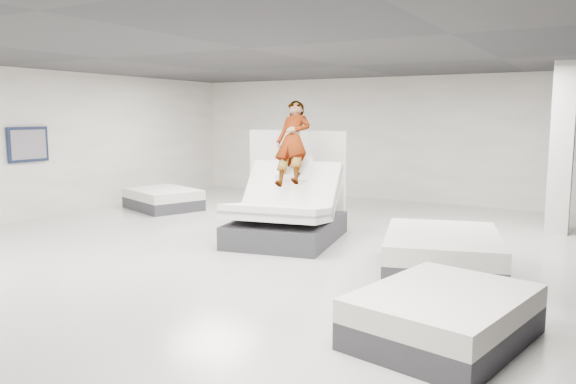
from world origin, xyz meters
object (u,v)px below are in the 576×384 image
object	(u,v)px
wall_poster	(28,144)
remote	(298,175)
flat_bed_left_far	(163,199)
column	(562,149)
person	(292,161)
divider_panel	(296,177)
flat_bed_right_near	(444,316)
hero_bed	(286,217)
flat_bed_right_far	(442,253)

from	to	relation	value
wall_poster	remote	bearing A→B (deg)	8.41
flat_bed_left_far	column	xyz separation A→B (m)	(8.36, 1.64, 1.36)
remote	flat_bed_left_far	distance (m)	4.80
flat_bed_left_far	wall_poster	distance (m)	3.15
person	divider_panel	distance (m)	1.39
divider_panel	flat_bed_right_near	xyz separation A→B (m)	(4.21, -4.59, -0.70)
flat_bed_left_far	wall_poster	world-z (taller)	wall_poster
divider_panel	column	xyz separation A→B (m)	(4.75, 1.62, 0.65)
person	wall_poster	bearing A→B (deg)	-179.35
person	flat_bed_right_near	world-z (taller)	person
column	divider_panel	bearing A→B (deg)	-161.15
column	remote	bearing A→B (deg)	-141.38
person	column	distance (m)	5.03
hero_bed	remote	bearing A→B (deg)	9.49
person	column	world-z (taller)	column
hero_bed	remote	distance (m)	0.78
hero_bed	column	xyz separation A→B (m)	(4.11, 3.14, 1.17)
person	column	bearing A→B (deg)	22.86
person	flat_bed_right_far	xyz separation A→B (m)	(2.99, -0.98, -1.12)
flat_bed_right_far	flat_bed_right_near	bearing A→B (deg)	-74.99
wall_poster	flat_bed_right_near	bearing A→B (deg)	-13.22
wall_poster	flat_bed_right_far	bearing A→B (deg)	1.39
person	wall_poster	world-z (taller)	person
person	remote	bearing A→B (deg)	-57.85
flat_bed_left_far	flat_bed_right_far	bearing A→B (deg)	-16.69
remote	column	xyz separation A→B (m)	(3.89, 3.11, 0.41)
flat_bed_right_far	column	distance (m)	4.18
remote	flat_bed_right_far	distance (m)	2.93
remote	flat_bed_right_far	size ratio (longest dim) A/B	0.06
person	flat_bed_right_far	world-z (taller)	person
hero_bed	flat_bed_left_far	distance (m)	4.52
flat_bed_right_near	wall_poster	xyz separation A→B (m)	(-9.40, 2.21, 1.35)
flat_bed_right_near	wall_poster	distance (m)	9.75
person	remote	xyz separation A→B (m)	(0.28, -0.30, -0.21)
column	flat_bed_right_far	bearing A→B (deg)	-107.38
person	flat_bed_right_near	xyz separation A→B (m)	(3.64, -3.40, -1.15)
divider_panel	flat_bed_left_far	world-z (taller)	divider_panel
flat_bed_right_near	column	distance (m)	6.38
flat_bed_right_far	column	xyz separation A→B (m)	(1.19, 3.79, 1.32)
flat_bed_right_far	flat_bed_left_far	world-z (taller)	flat_bed_right_far
column	wall_poster	xyz separation A→B (m)	(-9.93, -4.00, 0.00)
person	remote	size ratio (longest dim) A/B	12.41
divider_panel	flat_bed_left_far	xyz separation A→B (m)	(-3.61, -0.02, -0.72)
hero_bed	flat_bed_right_near	world-z (taller)	hero_bed
flat_bed_right_far	wall_poster	xyz separation A→B (m)	(-8.75, -0.21, 1.32)
remote	column	world-z (taller)	column
wall_poster	column	bearing A→B (deg)	21.93
remote	divider_panel	distance (m)	1.73
remote	flat_bed_left_far	world-z (taller)	remote
remote	flat_bed_left_far	xyz separation A→B (m)	(-4.47, 1.47, -0.95)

